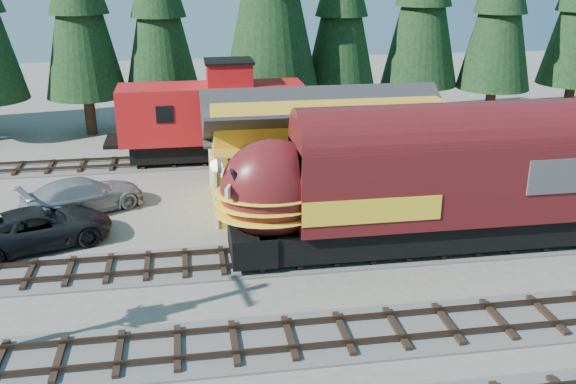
{
  "coord_description": "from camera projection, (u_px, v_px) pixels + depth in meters",
  "views": [
    {
      "loc": [
        -7.11,
        -19.61,
        11.75
      ],
      "look_at": [
        -3.29,
        4.0,
        2.94
      ],
      "focal_mm": 40.0,
      "sensor_mm": 36.0,
      "label": 1
    }
  ],
  "objects": [
    {
      "name": "pickup_truck_a",
      "position": [
        39.0,
        228.0,
        27.41
      ],
      "size": [
        6.66,
        4.85,
        1.68
      ],
      "primitive_type": "imported",
      "rotation": [
        0.0,
        0.0,
        1.95
      ],
      "color": "black",
      "rests_on": "ground"
    },
    {
      "name": "depot",
      "position": [
        332.0,
        143.0,
        31.99
      ],
      "size": [
        12.8,
        7.0,
        5.3
      ],
      "color": "orange",
      "rests_on": "ground"
    },
    {
      "name": "pickup_truck_b",
      "position": [
        83.0,
        195.0,
        31.07
      ],
      "size": [
        6.27,
        4.93,
        1.7
      ],
      "primitive_type": "imported",
      "rotation": [
        0.0,
        0.0,
        2.08
      ],
      "color": "#9C9FA4",
      "rests_on": "ground"
    },
    {
      "name": "track_spur",
      "position": [
        141.0,
        164.0,
        38.45
      ],
      "size": [
        32.0,
        3.2,
        0.33
      ],
      "color": "#4C4947",
      "rests_on": "ground"
    },
    {
      "name": "locomotive",
      "position": [
        422.0,
        188.0,
        26.38
      ],
      "size": [
        17.61,
        3.5,
        4.79
      ],
      "color": "black",
      "rests_on": "ground"
    },
    {
      "name": "ground",
      "position": [
        395.0,
        300.0,
        23.29
      ],
      "size": [
        120.0,
        120.0,
        0.0
      ],
      "primitive_type": "plane",
      "color": "#6B665B",
      "rests_on": "ground"
    },
    {
      "name": "caboose",
      "position": [
        213.0,
        117.0,
        38.18
      ],
      "size": [
        10.86,
        3.15,
        5.65
      ],
      "color": "black",
      "rests_on": "ground"
    }
  ]
}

